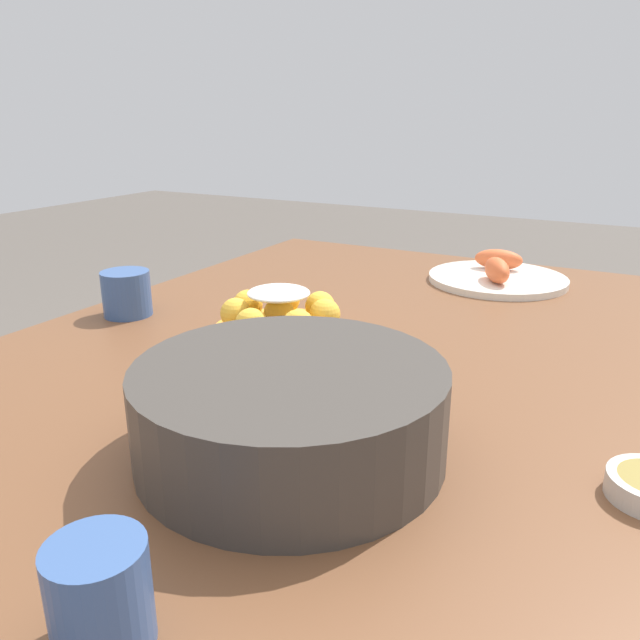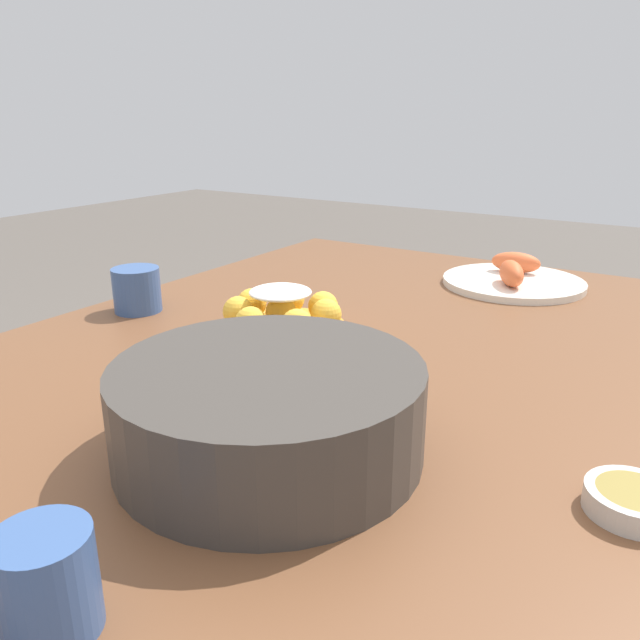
{
  "view_description": "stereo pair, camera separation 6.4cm",
  "coord_description": "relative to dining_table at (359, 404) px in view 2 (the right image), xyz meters",
  "views": [
    {
      "loc": [
        0.79,
        0.36,
        1.08
      ],
      "look_at": [
        -0.0,
        -0.07,
        0.78
      ],
      "focal_mm": 35.0,
      "sensor_mm": 36.0,
      "label": 1
    },
    {
      "loc": [
        0.76,
        0.41,
        1.08
      ],
      "look_at": [
        -0.0,
        -0.07,
        0.78
      ],
      "focal_mm": 35.0,
      "sensor_mm": 36.0,
      "label": 2
    }
  ],
  "objects": [
    {
      "name": "dining_table",
      "position": [
        0.0,
        0.0,
        0.0
      ],
      "size": [
        1.41,
        1.08,
        0.74
      ],
      "color": "brown",
      "rests_on": "ground_plane"
    },
    {
      "name": "cake_plate",
      "position": [
        -0.01,
        -0.14,
        0.11
      ],
      "size": [
        0.21,
        0.21,
        0.08
      ],
      "color": "gold",
      "rests_on": "dining_table"
    },
    {
      "name": "serving_bowl",
      "position": [
        0.29,
        0.05,
        0.14
      ],
      "size": [
        0.32,
        0.32,
        0.1
      ],
      "color": "#3D3833",
      "rests_on": "dining_table"
    },
    {
      "name": "sauce_bowl",
      "position": [
        0.2,
        0.39,
        0.09
      ],
      "size": [
        0.09,
        0.09,
        0.02
      ],
      "color": "beige",
      "rests_on": "dining_table"
    },
    {
      "name": "seafood_platter",
      "position": [
        -0.5,
        0.08,
        0.1
      ],
      "size": [
        0.28,
        0.28,
        0.06
      ],
      "color": "silver",
      "rests_on": "dining_table"
    },
    {
      "name": "cup_near",
      "position": [
        0.03,
        -0.44,
        0.12
      ],
      "size": [
        0.08,
        0.08,
        0.08
      ],
      "color": "#38568E",
      "rests_on": "dining_table"
    },
    {
      "name": "cup_far",
      "position": [
        0.57,
        0.07,
        0.12
      ],
      "size": [
        0.07,
        0.07,
        0.08
      ],
      "color": "#38568E",
      "rests_on": "dining_table"
    }
  ]
}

